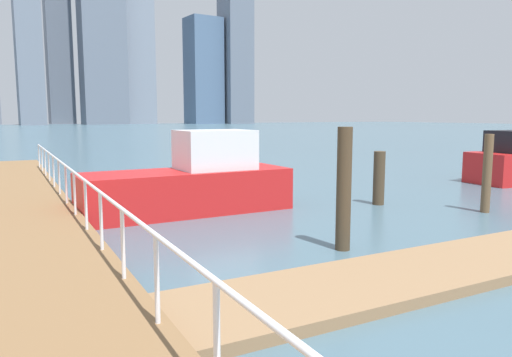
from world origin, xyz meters
name	(u,v)px	position (x,y,z in m)	size (l,w,h in m)	color
ground_plane	(139,187)	(0.00, 20.00, 0.00)	(300.00, 300.00, 0.00)	#476675
floating_dock	(456,265)	(2.57, 7.19, 0.09)	(12.13, 2.00, 0.18)	#93704C
boardwalk_railing	(100,203)	(-3.15, 10.11, 1.25)	(0.06, 31.40, 1.08)	white
dock_piling_0	(379,178)	(5.78, 12.82, 0.84)	(0.36, 0.36, 1.68)	#473826
dock_piling_1	(344,189)	(1.56, 9.21, 1.28)	(0.31, 0.31, 2.57)	#473826
dock_piling_2	(487,174)	(7.67, 10.42, 1.13)	(0.25, 0.25, 2.27)	brown
moored_boat_0	(193,183)	(0.19, 14.46, 0.86)	(6.05, 2.11, 2.37)	red
skyline_tower_2	(27,26)	(3.73, 158.36, 28.37)	(6.93, 10.94, 56.74)	slate
skyline_tower_3	(58,42)	(13.82, 176.56, 26.90)	(7.70, 11.43, 53.79)	slate
skyline_tower_4	(101,4)	(24.94, 160.15, 36.93)	(13.42, 7.85, 73.86)	slate
skyline_tower_5	(136,9)	(37.27, 165.74, 37.66)	(10.01, 10.31, 75.32)	gray
skyline_tower_6	(204,71)	(58.19, 158.87, 17.85)	(11.04, 9.54, 35.71)	slate
skyline_tower_7	(235,11)	(69.50, 157.17, 38.78)	(8.86, 12.44, 77.57)	slate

